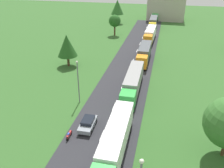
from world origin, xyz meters
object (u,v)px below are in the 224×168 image
Objects in this scene: tree_pine at (117,7)px; distant_building at (166,8)px; truck_third at (144,53)px; motorcycle_courier at (69,135)px; truck_fifth at (153,22)px; tree_elm at (67,46)px; truck_sixth at (156,13)px; car_second at (88,123)px; lamppost_second at (78,80)px; tree_ash at (115,21)px; truck_second at (133,82)px; truck_fourth at (150,34)px; truck_lead at (114,143)px.

distant_building is (18.35, 12.29, -1.54)m from tree_pine.
truck_third reaches higher than motorcycle_courier.
tree_elm reaches higher than truck_fifth.
truck_sixth is at bearing 90.47° from truck_third.
car_second is at bearing -94.34° from truck_fifth.
lamppost_second is 43.58m from tree_ash.
truck_fourth reaches higher than truck_second.
tree_ash is at bearing 102.31° from truck_lead.
truck_sixth is at bearing 69.43° from tree_ash.
tree_pine is at bearing 101.53° from truck_lead.
truck_lead is at bearing -77.69° from tree_ash.
truck_third is at bearing -69.27° from tree_pine.
truck_third is 52.90m from truck_sixth.
truck_second is at bearing -90.53° from truck_fourth.
motorcycle_courier is (-1.79, -2.74, -0.28)m from car_second.
motorcycle_courier is 0.26× the size of lamppost_second.
truck_third is at bearing 77.51° from motorcycle_courier.
truck_third is 1.35× the size of tree_pine.
truck_fourth is at bearing 90.21° from truck_third.
tree_pine is (-14.46, 55.31, 4.16)m from truck_second.
truck_second is at bearing 68.85° from car_second.
lamppost_second is (-8.78, -21.60, 2.12)m from truck_third.
motorcycle_courier is at bearing -95.73° from truck_fifth.
truck_fifth reaches higher than motorcycle_courier.
tree_ash is (-12.02, 4.58, 2.50)m from truck_fourth.
truck_lead is 1.21× the size of truck_third.
lamppost_second is at bearing -146.86° from truck_second.
truck_third is 0.96× the size of truck_fifth.
car_second is 0.46× the size of tree_pine.
tree_ash is at bearing -133.74° from truck_fifth.
truck_lead is at bearing -57.55° from tree_elm.
tree_ash reaches higher than truck_second.
motorcycle_courier is at bearing -113.56° from truck_second.
tree_pine is 1.35× the size of tree_ash.
truck_third reaches higher than truck_second.
tree_pine reaches higher than truck_third.
tree_elm is (-16.48, 9.40, 2.78)m from truck_second.
lamppost_second is (-1.91, 9.42, 3.71)m from motorcycle_courier.
tree_pine is at bearing 160.74° from truck_fifth.
tree_ash reaches higher than truck_lead.
tree_elm is (-16.51, -40.84, 2.70)m from truck_fifth.
truck_lead is at bearing -89.10° from truck_second.
truck_fifth is at bearing 90.20° from truck_lead.
tree_ash is at bearing 97.96° from car_second.
tree_ash is (-11.72, 37.96, 2.57)m from truck_second.
lamppost_second reaches higher than tree_elm.
truck_sixth is 0.99× the size of distant_building.
truck_fifth is at bearing 85.66° from car_second.
tree_elm is (-16.41, -59.61, 2.73)m from truck_sixth.
tree_elm is at bearing 118.62° from car_second.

